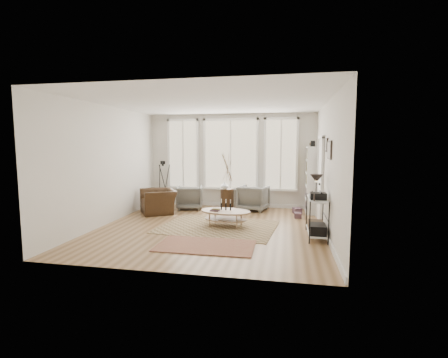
% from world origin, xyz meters
% --- Properties ---
extents(room, '(5.50, 5.54, 2.90)m').
position_xyz_m(room, '(0.02, 0.03, 1.43)').
color(room, '#9D7952').
rests_on(room, ground).
extents(bay_window, '(4.14, 0.12, 2.24)m').
position_xyz_m(bay_window, '(0.00, 2.71, 1.61)').
color(bay_window, tan).
rests_on(bay_window, ground).
extents(door, '(0.09, 1.06, 2.22)m').
position_xyz_m(door, '(2.57, 1.15, 1.12)').
color(door, silver).
rests_on(door, ground).
extents(bookcase, '(0.31, 0.85, 2.06)m').
position_xyz_m(bookcase, '(2.44, 2.23, 0.96)').
color(bookcase, white).
rests_on(bookcase, ground).
extents(low_shelf, '(0.38, 1.08, 1.30)m').
position_xyz_m(low_shelf, '(2.38, -0.30, 0.51)').
color(low_shelf, white).
rests_on(low_shelf, ground).
extents(wall_art, '(0.04, 0.88, 0.44)m').
position_xyz_m(wall_art, '(2.58, -0.27, 1.88)').
color(wall_art, black).
rests_on(wall_art, ground).
extents(rug_main, '(2.87, 2.28, 0.01)m').
position_xyz_m(rug_main, '(0.15, 0.10, 0.01)').
color(rug_main, brown).
rests_on(rug_main, ground).
extents(rug_runner, '(1.89, 1.05, 0.01)m').
position_xyz_m(rug_runner, '(0.22, -1.37, 0.01)').
color(rug_runner, brown).
rests_on(rug_runner, ground).
extents(coffee_table, '(1.31, 0.94, 0.56)m').
position_xyz_m(coffee_table, '(0.31, 0.20, 0.30)').
color(coffee_table, tan).
rests_on(coffee_table, ground).
extents(armchair_left, '(0.91, 0.92, 0.71)m').
position_xyz_m(armchair_left, '(-1.15, 2.09, 0.35)').
color(armchair_left, slate).
rests_on(armchair_left, ground).
extents(armchair_right, '(0.96, 0.97, 0.75)m').
position_xyz_m(armchair_right, '(0.78, 2.23, 0.37)').
color(armchair_right, slate).
rests_on(armchair_right, ground).
extents(side_table, '(0.40, 0.40, 1.70)m').
position_xyz_m(side_table, '(-0.05, 2.37, 0.82)').
color(side_table, '#382415').
rests_on(side_table, ground).
extents(vase, '(0.28, 0.28, 0.24)m').
position_xyz_m(vase, '(-0.10, 2.25, 0.72)').
color(vase, silver).
rests_on(vase, side_table).
extents(accent_chair, '(1.36, 1.32, 0.67)m').
position_xyz_m(accent_chair, '(-1.86, 1.35, 0.34)').
color(accent_chair, '#382415').
rests_on(accent_chair, ground).
extents(tripod_camera, '(0.51, 0.51, 1.46)m').
position_xyz_m(tripod_camera, '(-1.99, 2.08, 0.67)').
color(tripod_camera, black).
rests_on(tripod_camera, ground).
extents(book_stack_near, '(0.28, 0.31, 0.17)m').
position_xyz_m(book_stack_near, '(2.05, 1.99, 0.08)').
color(book_stack_near, brown).
rests_on(book_stack_near, ground).
extents(book_stack_far, '(0.19, 0.23, 0.15)m').
position_xyz_m(book_stack_far, '(2.05, 1.43, 0.07)').
color(book_stack_far, brown).
rests_on(book_stack_far, ground).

